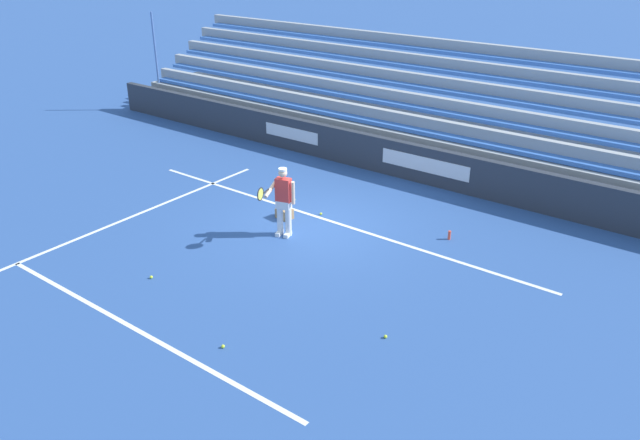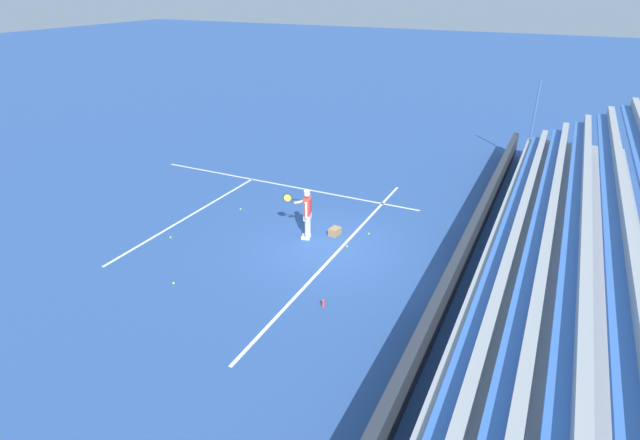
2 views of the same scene
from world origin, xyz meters
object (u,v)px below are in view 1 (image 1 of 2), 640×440
at_px(tennis_ball_midcourt, 321,214).
at_px(tennis_player, 283,201).
at_px(ball_box_cardboard, 284,213).
at_px(water_bottle, 449,235).
at_px(tennis_ball_far_right, 151,277).
at_px(tennis_ball_by_box, 294,199).
at_px(tennis_ball_far_left, 385,337).
at_px(tennis_ball_stray_back, 223,346).

bearing_deg(tennis_ball_midcourt, tennis_player, 89.09).
relative_size(ball_box_cardboard, water_bottle, 1.82).
xyz_separation_m(ball_box_cardboard, tennis_ball_far_right, (0.30, 4.05, -0.10)).
bearing_deg(tennis_ball_far_right, tennis_ball_by_box, -87.56).
bearing_deg(tennis_ball_midcourt, tennis_ball_far_right, 78.91).
distance_m(tennis_ball_far_left, tennis_ball_by_box, 6.60).
bearing_deg(tennis_ball_by_box, tennis_player, 122.41).
bearing_deg(tennis_player, tennis_ball_midcourt, -90.91).
relative_size(tennis_ball_by_box, water_bottle, 0.30).
distance_m(tennis_ball_stray_back, water_bottle, 6.44).
xyz_separation_m(tennis_ball_midcourt, tennis_ball_far_right, (0.94, 4.77, 0.00)).
bearing_deg(tennis_ball_far_left, tennis_ball_by_box, -36.18).
height_order(tennis_ball_far_left, water_bottle, water_bottle).
bearing_deg(ball_box_cardboard, tennis_ball_by_box, -63.16).
height_order(tennis_player, tennis_ball_by_box, tennis_player).
distance_m(tennis_ball_far_left, water_bottle, 4.41).
bearing_deg(tennis_ball_far_left, water_bottle, -78.54).
height_order(ball_box_cardboard, tennis_ball_midcourt, ball_box_cardboard).
xyz_separation_m(tennis_player, tennis_ball_stray_back, (-2.04, 4.11, -0.86)).
bearing_deg(ball_box_cardboard, water_bottle, -159.67).
relative_size(tennis_ball_midcourt, water_bottle, 0.30).
xyz_separation_m(tennis_player, tennis_ball_far_right, (0.91, 3.30, -0.86)).
bearing_deg(tennis_ball_far_right, tennis_player, -105.45).
distance_m(ball_box_cardboard, tennis_ball_stray_back, 5.53).
bearing_deg(tennis_ball_stray_back, tennis_ball_by_box, -61.69).
xyz_separation_m(ball_box_cardboard, water_bottle, (-3.93, -1.46, -0.02)).
xyz_separation_m(ball_box_cardboard, tennis_ball_stray_back, (-2.65, 4.86, -0.10)).
bearing_deg(tennis_player, tennis_ball_far_right, 74.55).
height_order(tennis_ball_far_left, tennis_ball_midcourt, same).
xyz_separation_m(tennis_ball_midcourt, water_bottle, (-3.30, -0.73, 0.08)).
xyz_separation_m(tennis_player, tennis_ball_by_box, (1.13, -1.78, -0.86)).
height_order(tennis_ball_far_left, tennis_ball_by_box, same).
bearing_deg(ball_box_cardboard, tennis_player, 129.09).
height_order(tennis_player, tennis_ball_far_right, tennis_player).
height_order(tennis_player, ball_box_cardboard, tennis_player).
height_order(tennis_player, tennis_ball_stray_back, tennis_player).
relative_size(tennis_player, ball_box_cardboard, 4.29).
xyz_separation_m(tennis_player, tennis_ball_far_left, (-4.19, 2.12, -0.86)).
distance_m(tennis_ball_by_box, water_bottle, 4.47).
height_order(tennis_ball_stray_back, tennis_ball_midcourt, same).
relative_size(ball_box_cardboard, tennis_ball_midcourt, 6.06).
bearing_deg(tennis_player, tennis_ball_stray_back, 116.43).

